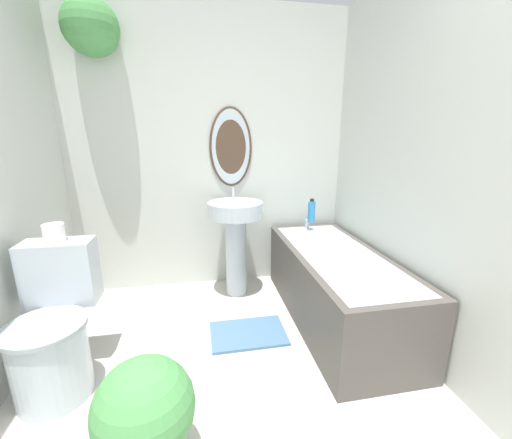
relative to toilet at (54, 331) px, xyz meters
name	(u,v)px	position (x,y,z in m)	size (l,w,h in m)	color
wall_back	(197,138)	(0.81, 1.15, 1.00)	(2.49, 0.39, 2.40)	silver
wall_right	(438,163)	(2.14, -0.08, 0.87)	(0.06, 2.57, 2.40)	silver
toilet	(54,331)	(0.00, 0.00, 0.00)	(0.39, 0.56, 0.78)	silver
pedestal_sink	(236,231)	(1.10, 0.87, 0.24)	(0.46, 0.46, 0.92)	silver
bathtub	(336,285)	(1.77, 0.34, -0.06)	(0.63, 1.51, 0.60)	#4C4742
shampoo_bottle	(311,211)	(1.78, 0.93, 0.37)	(0.06, 0.06, 0.21)	#2D84C6
potted_plant	(145,411)	(0.55, -0.58, -0.04)	(0.40, 0.40, 0.51)	silver
bath_mat	(248,333)	(1.10, 0.24, -0.32)	(0.52, 0.35, 0.02)	#4C7093
toilet_paper_roll	(54,233)	(0.00, 0.19, 0.50)	(0.11, 0.11, 0.10)	white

